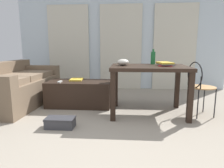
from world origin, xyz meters
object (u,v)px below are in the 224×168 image
object	(u,v)px
couch	(17,87)
wire_chair	(199,83)
book_stack	(165,64)
shoebox	(60,122)
craft_table	(149,73)
tv_remote_primary	(60,82)
bowl	(123,62)
coffee_table	(80,93)
bottle_near	(153,58)
magazine	(76,79)

from	to	relation	value
couch	wire_chair	bearing A→B (deg)	-7.37
book_stack	shoebox	xyz separation A→B (m)	(-1.41, -0.65, -0.71)
couch	wire_chair	size ratio (longest dim) A/B	2.22
craft_table	tv_remote_primary	bearing A→B (deg)	172.16
craft_table	bowl	bearing A→B (deg)	175.46
shoebox	tv_remote_primary	bearing A→B (deg)	107.90
craft_table	wire_chair	size ratio (longest dim) A/B	1.40
coffee_table	bowl	world-z (taller)	bowl
craft_table	shoebox	size ratio (longest dim) A/B	3.08
bowl	craft_table	bearing A→B (deg)	-4.54
bottle_near	couch	bearing A→B (deg)	178.89
coffee_table	bowl	distance (m)	1.01
magazine	book_stack	bearing A→B (deg)	-21.00
couch	tv_remote_primary	world-z (taller)	couch
coffee_table	shoebox	bearing A→B (deg)	-91.03
coffee_table	book_stack	xyz separation A→B (m)	(1.39, -0.35, 0.55)
wire_chair	book_stack	xyz separation A→B (m)	(-0.49, 0.05, 0.27)
book_stack	bottle_near	bearing A→B (deg)	115.67
bowl	tv_remote_primary	xyz separation A→B (m)	(-1.06, 0.17, -0.34)
craft_table	bottle_near	size ratio (longest dim) A/B	4.65
couch	book_stack	size ratio (longest dim) A/B	5.63
book_stack	tv_remote_primary	xyz separation A→B (m)	(-1.69, 0.20, -0.32)
wire_chair	magazine	distance (m)	2.02
bottle_near	tv_remote_primary	xyz separation A→B (m)	(-1.54, -0.10, -0.40)
coffee_table	wire_chair	xyz separation A→B (m)	(1.88, -0.39, 0.28)
couch	shoebox	bearing A→B (deg)	-41.66
wire_chair	shoebox	xyz separation A→B (m)	(-1.90, -0.61, -0.44)
coffee_table	bottle_near	bearing A→B (deg)	-2.25
wire_chair	tv_remote_primary	distance (m)	2.19
coffee_table	bowl	bearing A→B (deg)	-22.48
couch	bowl	distance (m)	1.99
bowl	shoebox	world-z (taller)	bowl
couch	magazine	bearing A→B (deg)	6.11
couch	craft_table	world-z (taller)	couch
wire_chair	tv_remote_primary	size ratio (longest dim) A/B	5.66
craft_table	bottle_near	bearing A→B (deg)	72.93
magazine	shoebox	bearing A→B (deg)	-90.73
bottle_near	wire_chair	bearing A→B (deg)	-28.60
shoebox	bowl	bearing A→B (deg)	41.14
couch	craft_table	size ratio (longest dim) A/B	1.59
bowl	coffee_table	bearing A→B (deg)	157.52
craft_table	book_stack	world-z (taller)	book_stack
craft_table	shoebox	bearing A→B (deg)	-150.98
bowl	magazine	bearing A→B (deg)	153.01
craft_table	wire_chair	world-z (taller)	wire_chair
coffee_table	bottle_near	size ratio (longest dim) A/B	4.48
bottle_near	book_stack	xyz separation A→B (m)	(0.14, -0.30, -0.08)
bottle_near	magazine	world-z (taller)	bottle_near
tv_remote_primary	magazine	xyz separation A→B (m)	(0.22, 0.26, 0.00)
magazine	craft_table	bearing A→B (deg)	-24.07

